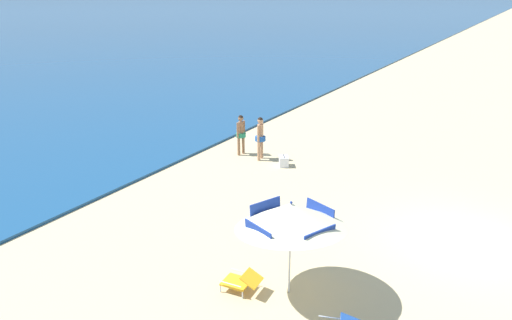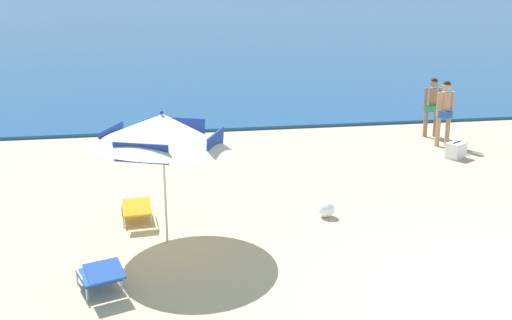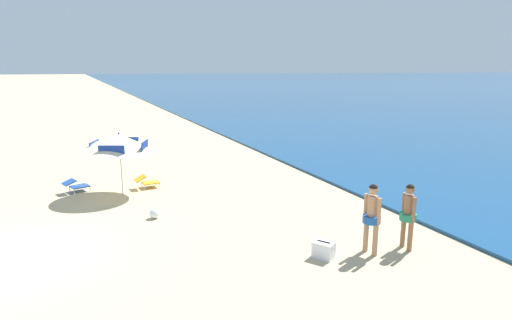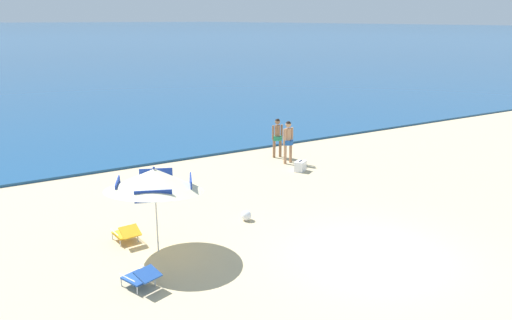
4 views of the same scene
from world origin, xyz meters
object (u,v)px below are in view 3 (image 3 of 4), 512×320
(beach_ball, at_px, (155,213))
(lounge_chair_beside_umbrella, at_px, (147,181))
(cooler_box, at_px, (324,250))
(person_standing_beside, at_px, (408,212))
(beach_umbrella_striped_main, at_px, (119,142))
(lounge_chair_under_umbrella, at_px, (76,185))
(person_standing_near_shore, at_px, (372,214))

(beach_ball, bearing_deg, lounge_chair_beside_umbrella, 174.76)
(cooler_box, xyz_separation_m, beach_ball, (-4.36, -3.26, -0.05))
(beach_ball, bearing_deg, person_standing_beside, 49.15)
(person_standing_beside, bearing_deg, beach_umbrella_striped_main, -141.68)
(lounge_chair_under_umbrella, bearing_deg, cooler_box, 33.21)
(beach_umbrella_striped_main, distance_m, cooler_box, 8.48)
(cooler_box, bearing_deg, lounge_chair_under_umbrella, -146.79)
(lounge_chair_beside_umbrella, xyz_separation_m, person_standing_near_shore, (8.08, 4.13, 0.75))
(beach_umbrella_striped_main, relative_size, cooler_box, 5.80)
(cooler_box, bearing_deg, person_standing_near_shore, 79.30)
(person_standing_near_shore, relative_size, beach_ball, 5.67)
(beach_umbrella_striped_main, xyz_separation_m, person_standing_near_shore, (7.56, 5.08, -0.91))
(beach_umbrella_striped_main, height_order, beach_ball, beach_umbrella_striped_main)
(lounge_chair_beside_umbrella, relative_size, cooler_box, 1.54)
(lounge_chair_under_umbrella, distance_m, person_standing_beside, 11.58)
(lounge_chair_under_umbrella, relative_size, lounge_chair_beside_umbrella, 1.06)
(beach_umbrella_striped_main, height_order, person_standing_near_shore, beach_umbrella_striped_main)
(beach_umbrella_striped_main, relative_size, beach_ball, 11.30)
(beach_umbrella_striped_main, relative_size, lounge_chair_under_umbrella, 3.55)
(lounge_chair_beside_umbrella, xyz_separation_m, cooler_box, (7.85, 2.94, -0.07))
(person_standing_near_shore, bearing_deg, beach_ball, -135.80)
(person_standing_beside, distance_m, cooler_box, 2.36)
(beach_umbrella_striped_main, bearing_deg, lounge_chair_beside_umbrella, 118.72)
(beach_ball, bearing_deg, person_standing_near_shore, 44.20)
(person_standing_beside, bearing_deg, lounge_chair_beside_umbrella, -147.98)
(lounge_chair_beside_umbrella, bearing_deg, person_standing_near_shore, 27.10)
(beach_umbrella_striped_main, height_order, lounge_chair_beside_umbrella, beach_umbrella_striped_main)
(lounge_chair_beside_umbrella, height_order, beach_ball, lounge_chair_beside_umbrella)
(beach_umbrella_striped_main, distance_m, lounge_chair_beside_umbrella, 1.98)
(lounge_chair_beside_umbrella, xyz_separation_m, person_standing_beside, (8.22, 5.14, 0.70))
(lounge_chair_under_umbrella, bearing_deg, lounge_chair_beside_umbrella, 79.66)
(person_standing_near_shore, bearing_deg, beach_umbrella_striped_main, -146.11)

